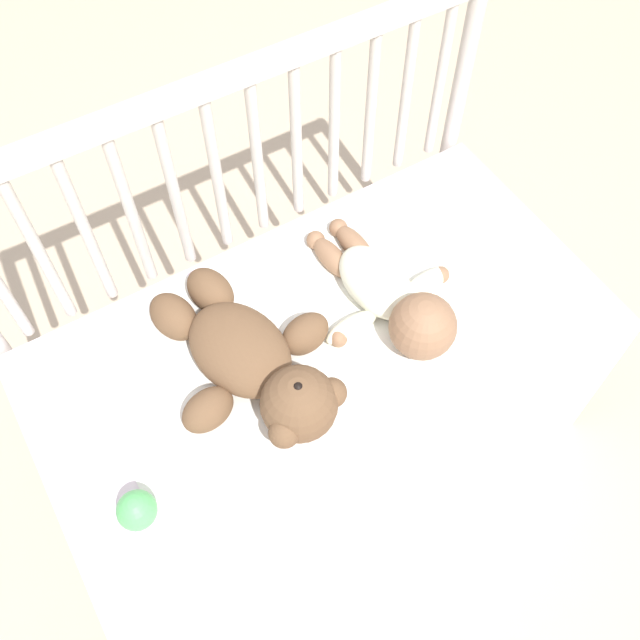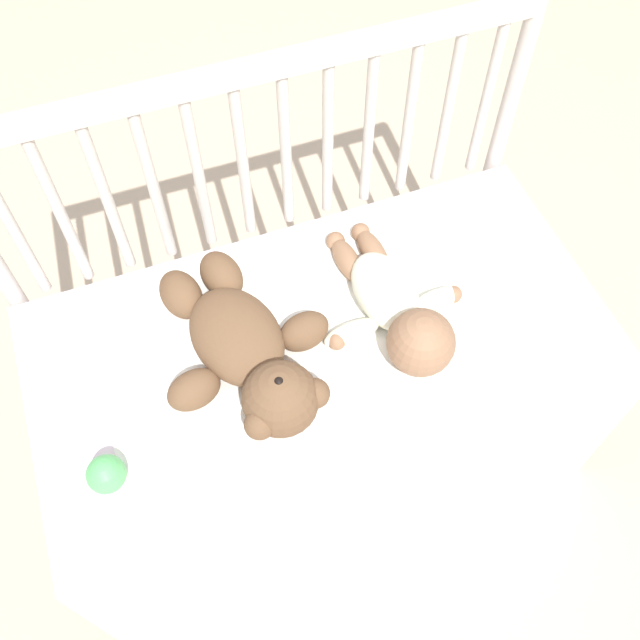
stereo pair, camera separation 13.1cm
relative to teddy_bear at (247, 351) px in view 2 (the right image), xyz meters
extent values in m
plane|color=#C6B293|center=(0.15, 0.00, -0.52)|extent=(12.00, 12.00, 0.00)
cube|color=silver|center=(0.15, 0.00, -0.29)|extent=(1.11, 0.58, 0.47)
cylinder|color=beige|center=(-0.39, 0.31, -0.08)|extent=(0.04, 0.04, 0.88)
cylinder|color=beige|center=(0.68, 0.31, -0.08)|extent=(0.04, 0.04, 0.88)
cube|color=beige|center=(0.15, 0.31, 0.34)|extent=(1.07, 0.03, 0.04)
cylinder|color=beige|center=(-0.33, 0.31, 0.13)|extent=(0.02, 0.02, 0.38)
cylinder|color=beige|center=(-0.24, 0.31, 0.13)|extent=(0.02, 0.02, 0.38)
cylinder|color=beige|center=(-0.16, 0.31, 0.13)|extent=(0.02, 0.02, 0.38)
cylinder|color=beige|center=(-0.07, 0.31, 0.13)|extent=(0.02, 0.02, 0.38)
cylinder|color=beige|center=(0.02, 0.31, 0.13)|extent=(0.02, 0.02, 0.38)
cylinder|color=beige|center=(0.10, 0.31, 0.13)|extent=(0.02, 0.02, 0.38)
cylinder|color=beige|center=(0.19, 0.31, 0.13)|extent=(0.02, 0.02, 0.38)
cylinder|color=beige|center=(0.27, 0.31, 0.13)|extent=(0.02, 0.02, 0.38)
cylinder|color=beige|center=(0.36, 0.31, 0.13)|extent=(0.02, 0.02, 0.38)
cylinder|color=beige|center=(0.45, 0.31, 0.13)|extent=(0.02, 0.02, 0.38)
cylinder|color=beige|center=(0.53, 0.31, 0.13)|extent=(0.02, 0.02, 0.38)
cylinder|color=beige|center=(0.62, 0.31, 0.13)|extent=(0.02, 0.02, 0.38)
cube|color=white|center=(0.13, 0.02, -0.05)|extent=(0.80, 0.49, 0.01)
ellipsoid|color=brown|center=(-0.01, 0.04, 0.00)|extent=(0.20, 0.25, 0.10)
sphere|color=brown|center=(0.02, -0.12, 0.01)|extent=(0.14, 0.14, 0.14)
sphere|color=beige|center=(0.02, -0.12, 0.05)|extent=(0.06, 0.06, 0.06)
sphere|color=black|center=(0.02, -0.12, 0.08)|extent=(0.02, 0.02, 0.02)
sphere|color=brown|center=(0.08, -0.13, 0.02)|extent=(0.05, 0.05, 0.05)
sphere|color=brown|center=(-0.02, -0.15, 0.02)|extent=(0.05, 0.05, 0.05)
ellipsoid|color=brown|center=(0.11, 0.01, -0.02)|extent=(0.11, 0.09, 0.07)
ellipsoid|color=brown|center=(-0.11, -0.03, -0.02)|extent=(0.11, 0.09, 0.07)
ellipsoid|color=brown|center=(0.01, 0.19, -0.01)|extent=(0.10, 0.12, 0.08)
ellipsoid|color=brown|center=(-0.08, 0.17, -0.01)|extent=(0.10, 0.12, 0.08)
ellipsoid|color=#EAEACC|center=(0.29, 0.04, -0.01)|extent=(0.13, 0.20, 0.08)
sphere|color=#936B4C|center=(0.30, -0.10, 0.01)|extent=(0.13, 0.13, 0.13)
ellipsoid|color=#EAEACC|center=(0.38, 0.00, -0.03)|extent=(0.12, 0.05, 0.04)
ellipsoid|color=#EAEACC|center=(0.20, -0.01, -0.03)|extent=(0.12, 0.05, 0.04)
sphere|color=#936B4C|center=(0.42, -0.01, -0.03)|extent=(0.04, 0.04, 0.04)
sphere|color=#936B4C|center=(0.17, -0.02, -0.03)|extent=(0.04, 0.04, 0.04)
ellipsoid|color=#936B4C|center=(0.31, 0.15, -0.03)|extent=(0.05, 0.12, 0.05)
ellipsoid|color=#936B4C|center=(0.26, 0.15, -0.03)|extent=(0.05, 0.12, 0.05)
sphere|color=#936B4C|center=(0.31, 0.21, -0.03)|extent=(0.04, 0.04, 0.04)
sphere|color=#936B4C|center=(0.25, 0.20, -0.03)|extent=(0.04, 0.04, 0.04)
sphere|color=#59BF66|center=(-0.29, -0.13, -0.02)|extent=(0.07, 0.07, 0.07)
camera|label=1|loc=(-0.22, -0.59, 1.12)|focal=40.00mm
camera|label=2|loc=(-0.10, -0.65, 1.12)|focal=40.00mm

